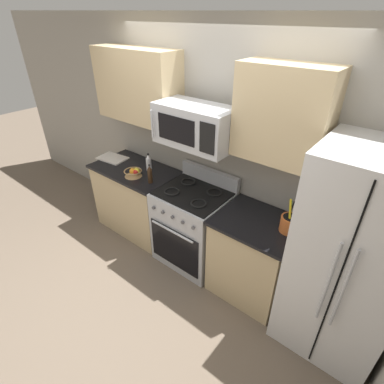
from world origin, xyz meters
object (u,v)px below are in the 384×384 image
at_px(cutting_board, 113,158).
at_px(bottle_soy, 150,174).
at_px(range_oven, 193,226).
at_px(refrigerator, 349,260).
at_px(utensil_crock, 290,223).
at_px(microwave, 195,126).
at_px(fruit_basket, 134,173).
at_px(bottle_vinegar, 149,163).

height_order(cutting_board, bottle_soy, bottle_soy).
height_order(range_oven, cutting_board, range_oven).
bearing_deg(refrigerator, cutting_board, 179.45).
xyz_separation_m(utensil_crock, cutting_board, (-2.45, -0.03, -0.08)).
relative_size(microwave, cutting_board, 2.08).
bearing_deg(utensil_crock, refrigerator, -6.72).
bearing_deg(cutting_board, bottle_soy, -8.62).
bearing_deg(fruit_basket, range_oven, 9.45).
relative_size(cutting_board, bottle_vinegar, 1.72).
height_order(bottle_soy, bottle_vinegar, bottle_soy).
xyz_separation_m(range_oven, cutting_board, (-1.39, 0.01, 0.45)).
bearing_deg(bottle_vinegar, range_oven, -6.52).
bearing_deg(refrigerator, bottle_soy, -177.28).
bearing_deg(cutting_board, bottle_vinegar, 7.07).
bearing_deg(refrigerator, fruit_basket, -177.21).
bearing_deg(range_oven, utensil_crock, 2.44).
bearing_deg(bottle_vinegar, microwave, -4.40).
height_order(refrigerator, fruit_basket, refrigerator).
distance_m(range_oven, utensil_crock, 1.18).
bearing_deg(bottle_vinegar, refrigerator, -2.56).
relative_size(refrigerator, bottle_vinegar, 8.37).
relative_size(refrigerator, cutting_board, 4.86).
bearing_deg(cutting_board, utensil_crock, 0.79).
relative_size(range_oven, utensil_crock, 3.28).
xyz_separation_m(refrigerator, cutting_board, (-2.98, 0.03, -0.01)).
bearing_deg(cutting_board, refrigerator, -0.55).
bearing_deg(cutting_board, range_oven, -0.46).
bearing_deg(fruit_basket, refrigerator, 2.79).
xyz_separation_m(microwave, fruit_basket, (-0.80, -0.16, -0.71)).
xyz_separation_m(refrigerator, fruit_basket, (-2.39, -0.12, 0.03)).
bearing_deg(bottle_soy, range_oven, 12.40).
relative_size(bottle_soy, bottle_vinegar, 1.03).
xyz_separation_m(refrigerator, microwave, (-1.59, 0.05, 0.74)).
height_order(utensil_crock, fruit_basket, utensil_crock).
height_order(range_oven, fruit_basket, range_oven).
bearing_deg(cutting_board, fruit_basket, -13.90).
distance_m(microwave, utensil_crock, 1.25).
bearing_deg(bottle_vinegar, bottle_soy, -41.50).
distance_m(utensil_crock, fruit_basket, 1.87).
bearing_deg(refrigerator, range_oven, 179.38).
distance_m(microwave, bottle_soy, 0.85).
relative_size(range_oven, microwave, 1.37).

